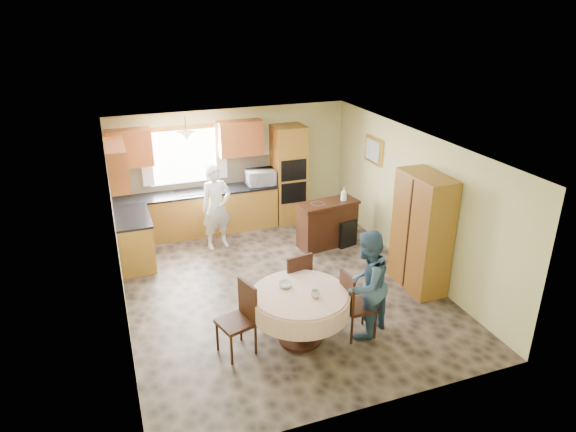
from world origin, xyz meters
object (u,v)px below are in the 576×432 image
(oven_tower, at_px, (289,175))
(chair_back, at_px, (296,280))
(person_sink, at_px, (217,207))
(person_dining, at_px, (366,285))
(chair_left, at_px, (241,315))
(chair_right, at_px, (354,302))
(dining_table, at_px, (300,303))
(sideboard, at_px, (327,225))
(cupboard, at_px, (422,232))

(oven_tower, relative_size, chair_back, 2.06)
(person_sink, distance_m, person_dining, 3.79)
(oven_tower, relative_size, chair_left, 2.05)
(chair_left, xyz_separation_m, person_sink, (0.44, 3.32, 0.27))
(chair_right, height_order, person_sink, person_sink)
(dining_table, bearing_deg, chair_back, 73.71)
(chair_back, bearing_deg, person_sink, -85.78)
(person_sink, xyz_separation_m, person_dining, (1.34, -3.55, -0.03))
(dining_table, bearing_deg, person_sink, 96.79)
(person_dining, bearing_deg, chair_back, -80.30)
(dining_table, distance_m, chair_left, 0.84)
(oven_tower, distance_m, chair_right, 4.39)
(sideboard, bearing_deg, dining_table, -129.00)
(sideboard, xyz_separation_m, dining_table, (-1.64, -2.72, 0.19))
(oven_tower, xyz_separation_m, person_dining, (-0.43, -4.33, -0.25))
(chair_back, xyz_separation_m, person_dining, (0.73, -0.87, 0.24))
(cupboard, relative_size, chair_back, 1.94)
(cupboard, height_order, person_dining, cupboard)
(chair_left, relative_size, chair_back, 1.00)
(person_sink, height_order, person_dining, person_sink)
(chair_left, bearing_deg, person_sink, 155.92)
(oven_tower, relative_size, dining_table, 1.53)
(oven_tower, bearing_deg, cupboard, -72.63)
(chair_back, distance_m, chair_right, 1.02)
(sideboard, xyz_separation_m, chair_back, (-1.43, -2.01, 0.14))
(person_dining, bearing_deg, person_sink, -99.63)
(dining_table, bearing_deg, cupboard, 17.14)
(sideboard, bearing_deg, chair_back, -133.41)
(chair_back, relative_size, person_sink, 0.61)
(chair_back, bearing_deg, chair_left, 22.65)
(sideboard, xyz_separation_m, chair_left, (-2.48, -2.64, 0.14))
(chair_back, bearing_deg, chair_right, 114.09)
(sideboard, relative_size, chair_left, 1.16)
(chair_back, bearing_deg, dining_table, 65.07)
(chair_right, relative_size, person_dining, 0.62)
(chair_right, bearing_deg, person_dining, -93.01)
(sideboard, height_order, chair_right, chair_right)
(chair_right, bearing_deg, chair_back, 32.90)
(chair_right, xyz_separation_m, person_dining, (0.18, -0.01, 0.25))
(cupboard, distance_m, chair_left, 3.37)
(dining_table, xyz_separation_m, chair_back, (0.21, 0.71, -0.05))
(chair_left, distance_m, chair_back, 1.23)
(dining_table, height_order, person_sink, person_sink)
(person_sink, bearing_deg, sideboard, -28.99)
(sideboard, distance_m, chair_back, 2.47)
(person_dining, bearing_deg, dining_table, -39.80)
(dining_table, height_order, chair_back, chair_back)
(chair_right, bearing_deg, dining_table, 79.27)
(chair_left, bearing_deg, person_dining, 65.99)
(cupboard, xyz_separation_m, chair_right, (-1.68, -0.90, -0.44))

